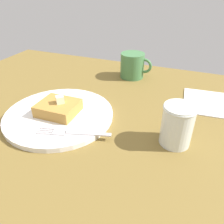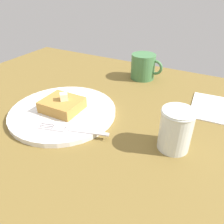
{
  "view_description": "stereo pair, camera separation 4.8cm",
  "coord_description": "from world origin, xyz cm",
  "px_view_note": "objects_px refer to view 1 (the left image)",
  "views": [
    {
      "loc": [
        24.41,
        -30.79,
        32.01
      ],
      "look_at": [
        9.42,
        7.09,
        6.38
      ],
      "focal_mm": 35.0,
      "sensor_mm": 36.0,
      "label": 1
    },
    {
      "loc": [
        28.76,
        -28.76,
        32.01
      ],
      "look_at": [
        9.42,
        7.09,
        6.38
      ],
      "focal_mm": 35.0,
      "sensor_mm": 36.0,
      "label": 2
    }
  ],
  "objects_px": {
    "plate": "(59,114)",
    "napkin": "(213,103)",
    "coffee_mug": "(133,65)",
    "fork": "(69,133)",
    "syrup_jar": "(177,126)"
  },
  "relations": [
    {
      "from": "fork",
      "to": "syrup_jar",
      "type": "bearing_deg",
      "value": 17.71
    },
    {
      "from": "plate",
      "to": "syrup_jar",
      "type": "distance_m",
      "value": 0.28
    },
    {
      "from": "fork",
      "to": "napkin",
      "type": "height_order",
      "value": "fork"
    },
    {
      "from": "syrup_jar",
      "to": "napkin",
      "type": "relative_size",
      "value": 0.57
    },
    {
      "from": "plate",
      "to": "napkin",
      "type": "bearing_deg",
      "value": 30.56
    },
    {
      "from": "plate",
      "to": "coffee_mug",
      "type": "relative_size",
      "value": 2.49
    },
    {
      "from": "coffee_mug",
      "to": "napkin",
      "type": "bearing_deg",
      "value": -20.44
    },
    {
      "from": "plate",
      "to": "napkin",
      "type": "xyz_separation_m",
      "value": [
        0.36,
        0.21,
        -0.01
      ]
    },
    {
      "from": "syrup_jar",
      "to": "napkin",
      "type": "bearing_deg",
      "value": 69.39
    },
    {
      "from": "fork",
      "to": "plate",
      "type": "bearing_deg",
      "value": 137.2
    },
    {
      "from": "coffee_mug",
      "to": "fork",
      "type": "bearing_deg",
      "value": -94.13
    },
    {
      "from": "syrup_jar",
      "to": "fork",
      "type": "bearing_deg",
      "value": -162.29
    },
    {
      "from": "syrup_jar",
      "to": "coffee_mug",
      "type": "xyz_separation_m",
      "value": [
        -0.19,
        0.3,
        -0.0
      ]
    },
    {
      "from": "plate",
      "to": "fork",
      "type": "height_order",
      "value": "fork"
    },
    {
      "from": "syrup_jar",
      "to": "coffee_mug",
      "type": "distance_m",
      "value": 0.36
    }
  ]
}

